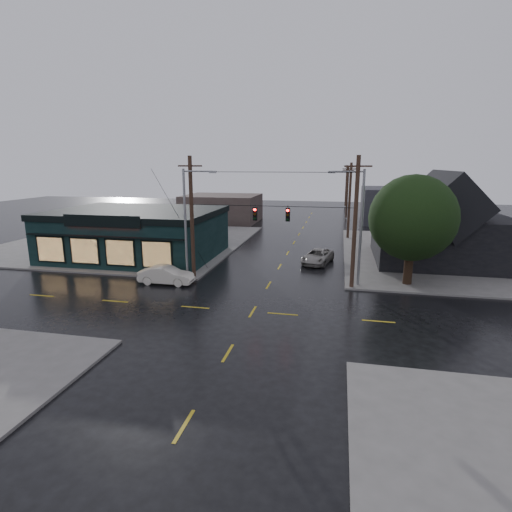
% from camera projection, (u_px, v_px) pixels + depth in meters
% --- Properties ---
extents(ground_plane, '(160.00, 160.00, 0.00)m').
position_uv_depth(ground_plane, '(253.00, 312.00, 26.32)').
color(ground_plane, black).
extents(sidewalk_nw, '(28.00, 28.00, 0.15)m').
position_uv_depth(sidewalk_nw, '(129.00, 242.00, 49.36)').
color(sidewalk_nw, '#605E5A').
rests_on(sidewalk_nw, ground).
extents(sidewalk_ne, '(28.00, 28.00, 0.15)m').
position_uv_depth(sidewalk_ne, '(482.00, 257.00, 41.37)').
color(sidewalk_ne, '#605E5A').
rests_on(sidewalk_ne, ground).
extents(pizza_shop, '(16.30, 12.34, 4.90)m').
position_uv_depth(pizza_shop, '(137.00, 233.00, 41.07)').
color(pizza_shop, black).
rests_on(pizza_shop, ground).
extents(ne_building, '(12.60, 11.60, 8.75)m').
position_uv_depth(ne_building, '(442.00, 217.00, 38.51)').
color(ne_building, black).
rests_on(ne_building, ground).
extents(corner_tree, '(6.67, 6.67, 8.63)m').
position_uv_depth(corner_tree, '(413.00, 218.00, 30.78)').
color(corner_tree, black).
rests_on(corner_tree, ground).
extents(utility_pole_nw, '(2.00, 0.32, 10.15)m').
position_uv_depth(utility_pole_nw, '(194.00, 279.00, 33.82)').
color(utility_pole_nw, '#2F2015').
rests_on(utility_pole_nw, ground).
extents(utility_pole_ne, '(2.00, 0.32, 10.15)m').
position_uv_depth(utility_pole_ne, '(351.00, 288.00, 31.22)').
color(utility_pole_ne, '#2F2015').
rests_on(utility_pole_ne, ground).
extents(utility_pole_far_a, '(2.00, 0.32, 9.65)m').
position_uv_depth(utility_pole_far_a, '(347.00, 239.00, 51.71)').
color(utility_pole_far_a, '#2F2015').
rests_on(utility_pole_far_a, ground).
extents(utility_pole_far_b, '(2.00, 0.32, 9.15)m').
position_uv_depth(utility_pole_far_b, '(346.00, 218.00, 70.78)').
color(utility_pole_far_b, '#2F2015').
rests_on(utility_pole_far_b, ground).
extents(utility_pole_far_c, '(2.00, 0.32, 9.15)m').
position_uv_depth(utility_pole_far_c, '(345.00, 207.00, 89.84)').
color(utility_pole_far_c, '#2F2015').
rests_on(utility_pole_far_c, ground).
extents(span_signal_assembly, '(13.00, 0.48, 1.23)m').
position_uv_depth(span_signal_assembly, '(271.00, 214.00, 31.20)').
color(span_signal_assembly, black).
rests_on(span_signal_assembly, ground).
extents(streetlight_nw, '(5.40, 0.30, 9.15)m').
position_uv_depth(streetlight_nw, '(188.00, 281.00, 33.21)').
color(streetlight_nw, gray).
rests_on(streetlight_nw, ground).
extents(streetlight_ne, '(5.40, 0.30, 9.15)m').
position_uv_depth(streetlight_ne, '(357.00, 286.00, 31.79)').
color(streetlight_ne, gray).
rests_on(streetlight_ne, ground).
extents(bg_building_west, '(12.00, 10.00, 4.40)m').
position_uv_depth(bg_building_west, '(222.00, 208.00, 66.74)').
color(bg_building_west, '#40322F').
rests_on(bg_building_west, ground).
extents(bg_building_east, '(14.00, 12.00, 5.60)m').
position_uv_depth(bg_building_east, '(406.00, 205.00, 65.38)').
color(bg_building_east, '#2C2C32').
rests_on(bg_building_east, ground).
extents(sedan_cream, '(4.46, 1.64, 1.46)m').
position_uv_depth(sedan_cream, '(166.00, 275.00, 32.25)').
color(sedan_cream, beige).
rests_on(sedan_cream, ground).
extents(suv_silver, '(3.32, 5.32, 1.37)m').
position_uv_depth(suv_silver, '(318.00, 256.00, 38.90)').
color(suv_silver, gray).
rests_on(suv_silver, ground).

